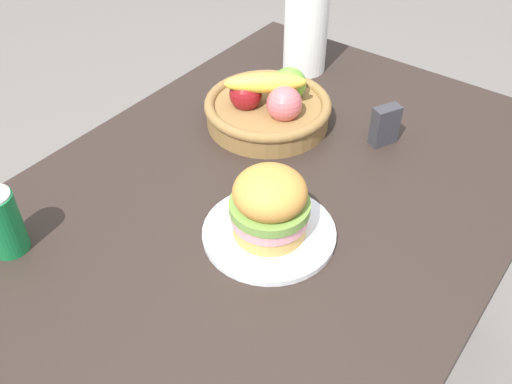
{
  "coord_description": "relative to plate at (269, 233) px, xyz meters",
  "views": [
    {
      "loc": [
        -0.66,
        -0.5,
        1.51
      ],
      "look_at": [
        -0.02,
        -0.02,
        0.81
      ],
      "focal_mm": 40.39,
      "sensor_mm": 36.0,
      "label": 1
    }
  ],
  "objects": [
    {
      "name": "paper_towel_roll",
      "position": [
        0.56,
        0.29,
        0.11
      ],
      "size": [
        0.11,
        0.11,
        0.24
      ],
      "primitive_type": "cylinder",
      "color": "white",
      "rests_on": "dining_table"
    },
    {
      "name": "dining_table",
      "position": [
        0.05,
        0.07,
        -0.11
      ],
      "size": [
        1.4,
        0.9,
        0.75
      ],
      "color": "#2D231E",
      "rests_on": "ground_plane"
    },
    {
      "name": "soda_can",
      "position": [
        -0.3,
        0.35,
        0.06
      ],
      "size": [
        0.07,
        0.07,
        0.13
      ],
      "color": "#147238",
      "rests_on": "dining_table"
    },
    {
      "name": "sandwich",
      "position": [
        0.0,
        0.0,
        0.07
      ],
      "size": [
        0.14,
        0.14,
        0.13
      ],
      "color": "tan",
      "rests_on": "plate"
    },
    {
      "name": "fruit_basket",
      "position": [
        0.3,
        0.21,
        0.04
      ],
      "size": [
        0.29,
        0.29,
        0.13
      ],
      "color": "olive",
      "rests_on": "dining_table"
    },
    {
      "name": "napkin_holder",
      "position": [
        0.39,
        -0.03,
        0.04
      ],
      "size": [
        0.07,
        0.05,
        0.09
      ],
      "primitive_type": "cube",
      "rotation": [
        0.0,
        0.0,
        -0.46
      ],
      "color": "#333338",
      "rests_on": "dining_table"
    },
    {
      "name": "plate",
      "position": [
        0.0,
        0.0,
        0.0
      ],
      "size": [
        0.25,
        0.25,
        0.01
      ],
      "primitive_type": "cylinder",
      "color": "white",
      "rests_on": "dining_table"
    }
  ]
}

